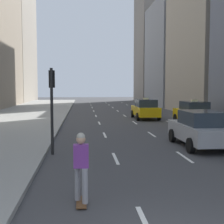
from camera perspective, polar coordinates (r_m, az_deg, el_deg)
sidewalk_left at (r=31.66m, az=-15.44°, el=-0.50°), size 8.00×66.00×0.15m
lane_markings at (r=27.50m, az=3.15°, el=-1.24°), size 5.72×56.00×0.01m
taxi_lead at (r=27.43m, az=6.12°, el=0.56°), size 2.02×4.40×1.87m
taxi_second at (r=24.20m, az=14.61°, el=-0.11°), size 2.02×4.40×1.87m
sedan_black_near at (r=15.20m, az=15.79°, el=-2.94°), size 2.02×4.40×1.71m
skateboarder at (r=7.60m, az=-5.67°, el=-9.63°), size 0.36×0.80×1.75m
traffic_light_pole at (r=13.21m, az=-10.94°, el=2.74°), size 0.24×0.42×3.60m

